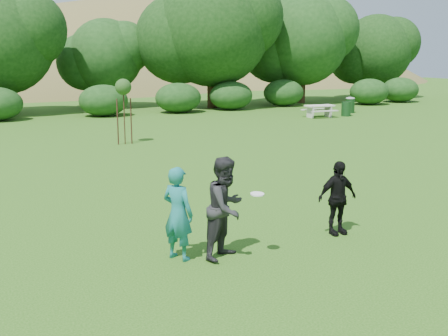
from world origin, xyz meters
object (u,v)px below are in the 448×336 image
(player_grey, at_px, (226,208))
(picnic_table, at_px, (319,109))
(trash_can_near, at_px, (346,109))
(trash_can_lidded, at_px, (350,105))
(player_teal, at_px, (178,213))
(player_black, at_px, (337,198))
(sapling, at_px, (123,89))

(player_grey, bearing_deg, picnic_table, 19.09)
(trash_can_near, bearing_deg, trash_can_lidded, 47.50)
(trash_can_near, distance_m, trash_can_lidded, 2.08)
(player_teal, relative_size, picnic_table, 1.02)
(picnic_table, xyz_separation_m, trash_can_lidded, (3.34, 1.46, 0.02))
(player_black, distance_m, trash_can_near, 23.98)
(player_teal, height_order, trash_can_lidded, player_teal)
(sapling, bearing_deg, picnic_table, 21.53)
(player_teal, relative_size, trash_can_lidded, 1.76)
(player_teal, distance_m, trash_can_near, 26.38)
(player_grey, distance_m, trash_can_lidded, 28.08)
(player_grey, xyz_separation_m, picnic_table, (15.02, 19.78, -0.49))
(sapling, bearing_deg, player_teal, -99.64)
(player_black, distance_m, trash_can_lidded, 26.04)
(trash_can_near, relative_size, picnic_table, 0.50)
(player_grey, relative_size, picnic_table, 1.12)
(player_grey, distance_m, player_black, 2.85)
(player_grey, distance_m, trash_can_near, 26.00)
(player_black, xyz_separation_m, trash_can_lidded, (15.53, 20.90, -0.29))
(player_teal, xyz_separation_m, trash_can_near, (17.85, 19.43, -0.47))
(player_black, bearing_deg, picnic_table, 56.54)
(player_grey, distance_m, picnic_table, 24.84)
(player_grey, bearing_deg, player_black, -26.93)
(player_black, xyz_separation_m, trash_can_near, (14.13, 19.37, -0.38))
(player_teal, height_order, player_black, player_teal)
(sapling, height_order, picnic_table, sapling)
(player_grey, bearing_deg, player_teal, 128.96)
(player_teal, distance_m, trash_can_lidded, 28.46)
(picnic_table, height_order, trash_can_lidded, trash_can_lidded)
(trash_can_near, relative_size, sapling, 0.32)
(player_teal, distance_m, player_grey, 0.94)
(player_teal, xyz_separation_m, sapling, (2.41, 14.18, 1.50))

